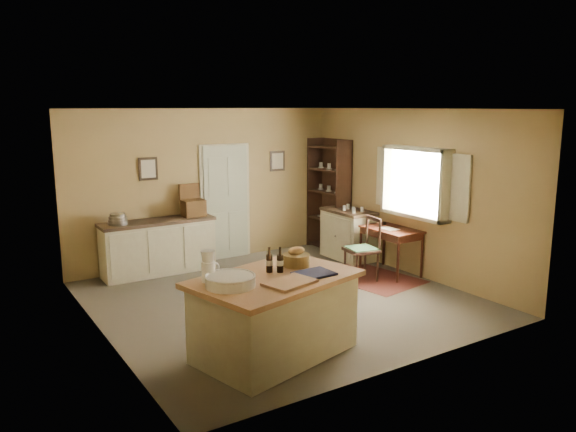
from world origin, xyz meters
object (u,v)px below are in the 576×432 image
at_px(work_island, 274,314).
at_px(writing_desk, 391,234).
at_px(desk_chair, 361,250).
at_px(shelving_unit, 331,195).
at_px(sideboard, 159,245).
at_px(right_cabinet, 348,234).

bearing_deg(work_island, writing_desk, 12.77).
bearing_deg(desk_chair, shelving_unit, 76.23).
relative_size(sideboard, writing_desk, 1.90).
bearing_deg(shelving_unit, work_island, -134.07).
height_order(desk_chair, right_cabinet, desk_chair).
bearing_deg(sideboard, writing_desk, -32.79).
distance_m(work_island, sideboard, 3.70).
bearing_deg(shelving_unit, desk_chair, -112.93).
xyz_separation_m(desk_chair, shelving_unit, (0.81, 1.91, 0.56)).
distance_m(sideboard, desk_chair, 3.33).
relative_size(sideboard, desk_chair, 1.88).
height_order(writing_desk, shelving_unit, shelving_unit).
distance_m(work_island, desk_chair, 3.03).
xyz_separation_m(sideboard, desk_chair, (2.57, -2.11, 0.02)).
bearing_deg(shelving_unit, right_cabinet, -101.68).
bearing_deg(sideboard, desk_chair, -39.33).
bearing_deg(writing_desk, sideboard, 147.21).
bearing_deg(work_island, right_cabinet, 26.47).
distance_m(sideboard, right_cabinet, 3.36).
relative_size(desk_chair, shelving_unit, 0.47).
bearing_deg(right_cabinet, writing_desk, -89.99).
bearing_deg(writing_desk, desk_chair, -177.26).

